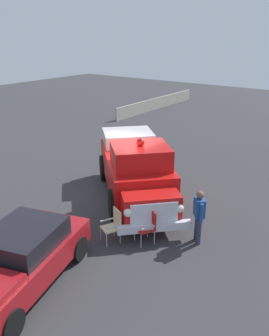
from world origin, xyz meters
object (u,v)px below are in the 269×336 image
object	(u,v)px
lawn_chair_spare	(114,223)
vintage_fire_truck	(136,168)
classic_hot_rod	(17,260)
lawn_chair_by_car	(148,224)
spectator_standing	(199,213)

from	to	relation	value
lawn_chair_spare	vintage_fire_truck	bearing A→B (deg)	-155.94
classic_hot_rod	lawn_chair_by_car	distance (m)	3.82
vintage_fire_truck	lawn_chair_by_car	size ratio (longest dim) A/B	5.69
spectator_standing	lawn_chair_spare	bearing A→B (deg)	-55.52
lawn_chair_spare	classic_hot_rod	bearing A→B (deg)	-10.78
lawn_chair_by_car	spectator_standing	distance (m)	1.52
lawn_chair_spare	spectator_standing	xyz separation A→B (m)	(-1.41, 2.06, 0.37)
vintage_fire_truck	spectator_standing	world-z (taller)	vintage_fire_truck
vintage_fire_truck	classic_hot_rod	distance (m)	5.89
classic_hot_rod	vintage_fire_truck	bearing A→B (deg)	-173.10
lawn_chair_spare	spectator_standing	world-z (taller)	spectator_standing
lawn_chair_by_car	spectator_standing	bearing A→B (deg)	125.12
classic_hot_rod	lawn_chair_spare	distance (m)	3.04
vintage_fire_truck	spectator_standing	bearing A→B (deg)	66.67
vintage_fire_truck	lawn_chair_spare	size ratio (longest dim) A/B	5.69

